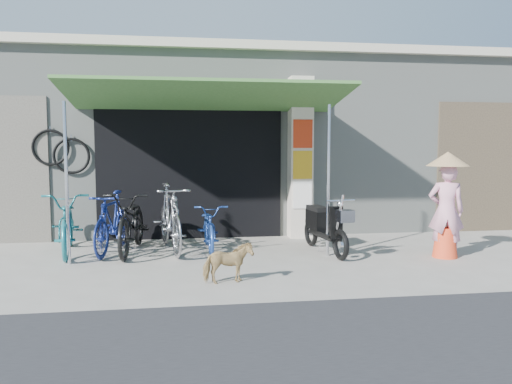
{
  "coord_description": "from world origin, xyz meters",
  "views": [
    {
      "loc": [
        -1.34,
        -6.74,
        1.7
      ],
      "look_at": [
        -0.2,
        1.0,
        1.0
      ],
      "focal_mm": 35.0,
      "sensor_mm": 36.0,
      "label": 1
    }
  ],
  "objects": [
    {
      "name": "ground",
      "position": [
        0.0,
        0.0,
        0.0
      ],
      "size": [
        80.0,
        80.0,
        0.0
      ],
      "primitive_type": "plane",
      "color": "gray",
      "rests_on": "ground"
    },
    {
      "name": "bicycle_shop",
      "position": [
        -0.0,
        5.09,
        1.83
      ],
      "size": [
        12.3,
        5.3,
        3.66
      ],
      "color": "#959A93",
      "rests_on": "ground"
    },
    {
      "name": "shop_pillar",
      "position": [
        0.85,
        2.45,
        1.5
      ],
      "size": [
        0.42,
        0.44,
        3.0
      ],
      "color": "beige",
      "rests_on": "ground"
    },
    {
      "name": "awning",
      "position": [
        -0.9,
        1.63,
        2.51
      ],
      "size": [
        4.6,
        1.88,
        2.72
      ],
      "color": "#3A6A30",
      "rests_on": "ground"
    },
    {
      "name": "neighbour_right",
      "position": [
        5.0,
        2.59,
        1.3
      ],
      "size": [
        2.6,
        0.06,
        2.6
      ],
      "primitive_type": "cube",
      "color": "brown",
      "rests_on": "ground"
    },
    {
      "name": "bike_teal",
      "position": [
        -3.17,
        1.52,
        0.5
      ],
      "size": [
        0.96,
        2.0,
        1.01
      ],
      "primitive_type": "imported",
      "rotation": [
        0.0,
        0.0,
        0.16
      ],
      "color": "#196C74",
      "rests_on": "ground"
    },
    {
      "name": "bike_blue",
      "position": [
        -2.47,
        1.46,
        0.5
      ],
      "size": [
        0.78,
        1.72,
        1.0
      ],
      "primitive_type": "imported",
      "rotation": [
        0.0,
        0.0,
        -0.19
      ],
      "color": "navy",
      "rests_on": "ground"
    },
    {
      "name": "bike_black",
      "position": [
        -2.16,
        1.44,
        0.5
      ],
      "size": [
        0.82,
        1.95,
        1.0
      ],
      "primitive_type": "imported",
      "rotation": [
        0.0,
        0.0,
        -0.08
      ],
      "color": "black",
      "rests_on": "ground"
    },
    {
      "name": "bike_silver",
      "position": [
        -1.55,
        1.45,
        0.56
      ],
      "size": [
        0.87,
        1.92,
        1.11
      ],
      "primitive_type": "imported",
      "rotation": [
        0.0,
        0.0,
        0.19
      ],
      "color": "#9A999D",
      "rests_on": "ground"
    },
    {
      "name": "bike_navy",
      "position": [
        -0.92,
        1.4,
        0.4
      ],
      "size": [
        0.57,
        1.52,
        0.79
      ],
      "primitive_type": "imported",
      "rotation": [
        0.0,
        0.0,
        0.03
      ],
      "color": "navy",
      "rests_on": "ground"
    },
    {
      "name": "street_dog",
      "position": [
        -0.79,
        -0.62,
        0.26
      ],
      "size": [
        0.65,
        0.38,
        0.52
      ],
      "primitive_type": "imported",
      "rotation": [
        0.0,
        0.0,
        1.74
      ],
      "color": "tan",
      "rests_on": "ground"
    },
    {
      "name": "moped",
      "position": [
        0.92,
        1.02,
        0.42
      ],
      "size": [
        0.5,
        1.62,
        0.92
      ],
      "rotation": [
        0.0,
        0.0,
        0.14
      ],
      "color": "black",
      "rests_on": "ground"
    },
    {
      "name": "nun",
      "position": [
        2.68,
        0.38,
        0.82
      ],
      "size": [
        0.64,
        0.64,
        1.64
      ],
      "rotation": [
        0.0,
        0.0,
        2.78
      ],
      "color": "pink",
      "rests_on": "ground"
    }
  ]
}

